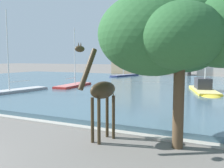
% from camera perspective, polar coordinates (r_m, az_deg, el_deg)
% --- Properties ---
extents(harbor_water, '(79.90, 42.18, 0.42)m').
position_cam_1_polar(harbor_water, '(35.15, 8.77, -0.50)').
color(harbor_water, '#476675').
rests_on(harbor_water, ground).
extents(quay_edge_coping, '(79.90, 0.50, 0.12)m').
position_cam_1_polar(quay_edge_coping, '(16.23, -13.78, -8.59)').
color(quay_edge_coping, '#ADA89E').
rests_on(quay_edge_coping, ground).
extents(giraffe_statue, '(1.05, 2.70, 4.77)m').
position_cam_1_polar(giraffe_statue, '(12.11, -2.48, -1.87)').
color(giraffe_statue, '#382B19').
rests_on(giraffe_statue, ground).
extents(sailboat_navy, '(3.83, 8.65, 8.68)m').
position_cam_1_polar(sailboat_navy, '(50.91, 2.44, 1.75)').
color(sailboat_navy, navy).
rests_on(sailboat_navy, ground).
extents(sailboat_yellow, '(4.35, 8.95, 7.28)m').
position_cam_1_polar(sailboat_yellow, '(29.00, 20.28, -1.39)').
color(sailboat_yellow, gold).
rests_on(sailboat_yellow, ground).
extents(sailboat_red, '(2.29, 7.58, 7.99)m').
position_cam_1_polar(sailboat_red, '(33.49, -8.23, -0.50)').
color(sailboat_red, red).
rests_on(sailboat_red, ground).
extents(sailboat_grey, '(3.03, 9.03, 9.09)m').
position_cam_1_polar(sailboat_grey, '(28.59, -22.65, -1.96)').
color(sailboat_grey, '#939399').
rests_on(sailboat_grey, ground).
extents(shade_tree, '(7.27, 6.39, 6.97)m').
position_cam_1_polar(shade_tree, '(11.49, 14.77, 10.75)').
color(shade_tree, brown).
rests_on(shade_tree, ground).
extents(townhouse_tall_gabled, '(5.24, 7.10, 9.88)m').
position_cam_1_polar(townhouse_tall_gabled, '(63.01, 3.33, 6.66)').
color(townhouse_tall_gabled, tan).
rests_on(townhouse_tall_gabled, ground).
extents(townhouse_end_terrace, '(8.62, 7.44, 9.04)m').
position_cam_1_polar(townhouse_end_terrace, '(61.97, 8.28, 6.24)').
color(townhouse_end_terrace, '#C6B293').
rests_on(townhouse_end_terrace, ground).
extents(townhouse_corner_house, '(6.08, 5.64, 12.18)m').
position_cam_1_polar(townhouse_corner_house, '(59.14, 14.45, 7.66)').
color(townhouse_corner_house, gray).
rests_on(townhouse_corner_house, ground).
extents(townhouse_wide_warehouse, '(8.32, 7.03, 8.63)m').
position_cam_1_polar(townhouse_wide_warehouse, '(60.00, 23.13, 5.65)').
color(townhouse_wide_warehouse, beige).
rests_on(townhouse_wide_warehouse, ground).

